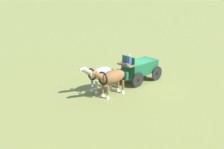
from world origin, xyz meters
TOP-DOWN VIEW (x-y plane):
  - ground_plane at (0.00, 0.00)m, footprint 220.00×220.00m
  - show_wagon at (0.14, 0.05)m, footprint 5.79×2.82m
  - draft_horse_near at (3.36, 1.85)m, footprint 3.13×1.62m
  - draft_horse_off at (3.80, 0.62)m, footprint 2.99×1.51m

SIDE VIEW (x-z plane):
  - ground_plane at x=0.00m, z-range 0.00..0.00m
  - show_wagon at x=0.14m, z-range -0.17..2.50m
  - draft_horse_off at x=3.80m, z-range 0.23..2.40m
  - draft_horse_near at x=3.36m, z-range 0.25..2.47m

